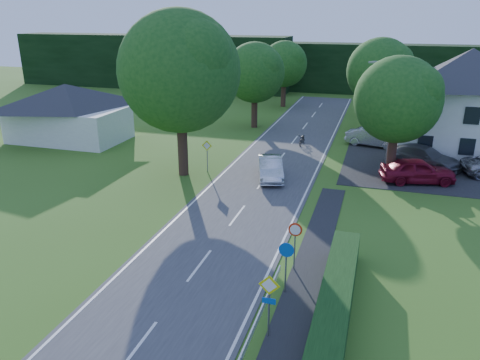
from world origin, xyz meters
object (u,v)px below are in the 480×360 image
(parked_car_grey, at_px, (423,157))
(motorcycle, at_px, (302,139))
(streetlight, at_px, (390,110))
(parked_car_silver_a, at_px, (374,137))
(parasol, at_px, (405,142))
(parked_car_red, at_px, (418,171))
(moving_car, at_px, (270,168))

(parked_car_grey, bearing_deg, motorcycle, 95.20)
(streetlight, distance_m, parked_car_grey, 4.68)
(streetlight, height_order, parked_car_grey, streetlight)
(motorcycle, relative_size, parked_car_silver_a, 0.40)
(streetlight, xyz_separation_m, parked_car_grey, (2.84, 0.85, -3.61))
(parasol, bearing_deg, streetlight, -109.90)
(streetlight, relative_size, parked_car_red, 1.59)
(moving_car, xyz_separation_m, parked_car_silver_a, (6.77, 11.03, 0.02))
(parked_car_grey, bearing_deg, moving_car, 144.50)
(moving_car, distance_m, parked_car_silver_a, 12.95)
(parked_car_grey, height_order, parasol, parasol)
(moving_car, bearing_deg, motorcycle, 68.92)
(moving_car, height_order, parked_car_grey, parked_car_grey)
(moving_car, bearing_deg, parked_car_grey, 11.93)
(moving_car, bearing_deg, parked_car_red, -5.19)
(parasol, bearing_deg, moving_car, -134.57)
(parked_car_grey, distance_m, parasol, 3.82)
(parked_car_silver_a, xyz_separation_m, parked_car_grey, (3.83, -5.13, 0.02))
(parasol, bearing_deg, motorcycle, 179.72)
(moving_car, height_order, parasol, parasol)
(streetlight, height_order, moving_car, streetlight)
(motorcycle, bearing_deg, parked_car_silver_a, 14.71)
(parked_car_silver_a, height_order, parked_car_grey, parked_car_grey)
(streetlight, bearing_deg, parasol, 70.10)
(streetlight, relative_size, motorcycle, 4.13)
(parasol, bearing_deg, parked_car_red, -85.12)
(parked_car_red, xyz_separation_m, parked_car_silver_a, (-3.24, 8.91, -0.07))
(moving_car, bearing_deg, streetlight, 15.89)
(motorcycle, bearing_deg, parked_car_red, -37.27)
(streetlight, distance_m, parked_car_red, 5.13)
(motorcycle, bearing_deg, streetlight, -31.17)
(motorcycle, relative_size, parked_car_red, 0.38)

